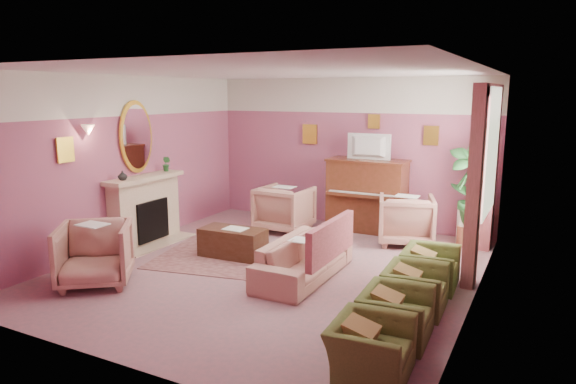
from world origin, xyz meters
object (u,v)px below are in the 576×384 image
at_px(sofa, 304,251).
at_px(coffee_table, 233,243).
at_px(television, 368,145).
at_px(olive_chair_c, 415,281).
at_px(side_table, 473,224).
at_px(floral_armchair_right, 406,217).
at_px(olive_chair_d, 430,261).
at_px(olive_chair_a, 371,340).
at_px(olive_chair_b, 396,307).
at_px(piano, 367,196).
at_px(floral_armchair_left, 284,206).
at_px(floral_armchair_front, 94,251).

bearing_deg(sofa, coffee_table, 166.42).
height_order(television, olive_chair_c, television).
bearing_deg(side_table, floral_armchair_right, -155.68).
xyz_separation_m(television, olive_chair_d, (1.67, -2.26, -1.26)).
distance_m(olive_chair_a, olive_chair_b, 0.82).
bearing_deg(floral_armchair_right, television, 151.28).
bearing_deg(side_table, piano, 177.82).
distance_m(coffee_table, olive_chair_d, 3.01).
relative_size(olive_chair_c, olive_chair_d, 1.00).
distance_m(sofa, floral_armchair_right, 2.41).
bearing_deg(olive_chair_a, coffee_table, 142.39).
distance_m(piano, olive_chair_a, 5.06).
xyz_separation_m(television, olive_chair_a, (1.67, -4.72, -1.26)).
bearing_deg(floral_armchair_left, floral_armchair_right, 4.99).
bearing_deg(coffee_table, piano, 61.54).
xyz_separation_m(coffee_table, floral_armchair_front, (-0.97, -1.83, 0.24)).
bearing_deg(piano, olive_chair_b, -67.14).
height_order(piano, floral_armchair_left, piano).
height_order(olive_chair_a, side_table, side_table).
relative_size(sofa, side_table, 2.67).
distance_m(olive_chair_b, side_table, 3.89).
bearing_deg(piano, television, -90.00).
relative_size(sofa, floral_armchair_right, 2.02).
height_order(piano, olive_chair_d, piano).
distance_m(television, side_table, 2.27).
distance_m(floral_armchair_front, olive_chair_b, 3.99).
bearing_deg(floral_armchair_right, floral_armchair_left, -175.01).
height_order(coffee_table, side_table, side_table).
bearing_deg(floral_armchair_right, olive_chair_c, -73.11).
bearing_deg(floral_armchair_right, side_table, 24.32).
distance_m(floral_armchair_right, side_table, 1.12).
height_order(olive_chair_a, olive_chair_b, same).
bearing_deg(olive_chair_d, floral_armchair_left, 152.14).
xyz_separation_m(coffee_table, side_table, (3.22, 2.39, 0.12)).
bearing_deg(floral_armchair_left, floral_armchair_front, -105.14).
distance_m(piano, floral_armchair_front, 4.88).
bearing_deg(olive_chair_c, floral_armchair_front, -163.70).
bearing_deg(olive_chair_b, side_table, 86.69).
relative_size(sofa, olive_chair_b, 2.37).
distance_m(coffee_table, olive_chair_a, 3.79).
relative_size(piano, olive_chair_b, 1.77).
height_order(piano, television, television).
distance_m(floral_armchair_front, side_table, 5.95).
bearing_deg(olive_chair_b, olive_chair_c, 90.00).
bearing_deg(olive_chair_c, sofa, 168.26).
distance_m(coffee_table, olive_chair_c, 3.08).
height_order(sofa, floral_armchair_right, floral_armchair_right).
xyz_separation_m(floral_armchair_right, olive_chair_b, (0.79, -3.42, -0.12)).
xyz_separation_m(sofa, olive_chair_d, (1.61, 0.48, -0.04)).
bearing_deg(coffee_table, sofa, -13.58).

